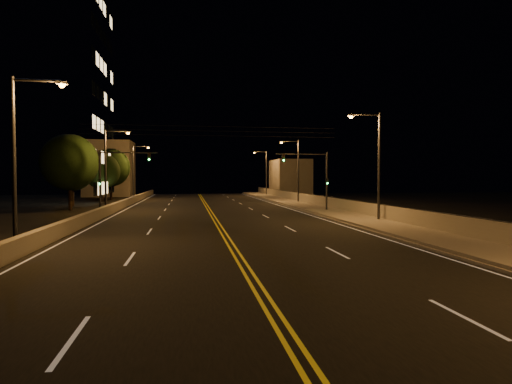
{
  "coord_description": "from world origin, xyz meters",
  "views": [
    {
      "loc": [
        -2.07,
        -7.78,
        3.41
      ],
      "look_at": [
        2.0,
        18.0,
        2.5
      ],
      "focal_mm": 30.0,
      "sensor_mm": 36.0,
      "label": 1
    }
  ],
  "objects": [
    {
      "name": "distant_building_right",
      "position": [
        16.5,
        69.57,
        3.3
      ],
      "size": [
        6.0,
        10.0,
        6.6
      ],
      "primitive_type": "cube",
      "color": "gray",
      "rests_on": "ground"
    },
    {
      "name": "streetlight_4",
      "position": [
        -9.89,
        13.88,
        4.75
      ],
      "size": [
        2.55,
        0.28,
        8.12
      ],
      "color": "#2D2D33",
      "rests_on": "ground"
    },
    {
      "name": "building_tower",
      "position": [
        -24.91,
        50.39,
        15.72
      ],
      "size": [
        24.0,
        15.0,
        32.58
      ],
      "color": "gray",
      "rests_on": "ground"
    },
    {
      "name": "streetlight_1",
      "position": [
        11.49,
        21.91,
        4.75
      ],
      "size": [
        2.55,
        0.28,
        8.12
      ],
      "color": "#2D2D33",
      "rests_on": "ground"
    },
    {
      "name": "streetlight_3",
      "position": [
        11.49,
        68.05,
        4.75
      ],
      "size": [
        2.55,
        0.28,
        8.12
      ],
      "color": "#2D2D33",
      "rests_on": "ground"
    },
    {
      "name": "ground",
      "position": [
        0.0,
        0.0,
        0.0
      ],
      "size": [
        160.0,
        160.0,
        0.0
      ],
      "primitive_type": "plane",
      "color": "black",
      "rests_on": "ground"
    },
    {
      "name": "jersey_barrier",
      "position": [
        -9.3,
        20.0,
        0.43
      ],
      "size": [
        0.45,
        120.0,
        0.86
      ],
      "primitive_type": "cube",
      "color": "gray",
      "rests_on": "ground"
    },
    {
      "name": "lane_markings",
      "position": [
        0.0,
        19.93,
        0.02
      ],
      "size": [
        17.32,
        116.0,
        0.0
      ],
      "color": "silver",
      "rests_on": "road"
    },
    {
      "name": "tree_1",
      "position": [
        -15.47,
        44.72,
        4.32
      ],
      "size": [
        5.06,
        5.06,
        6.86
      ],
      "color": "black",
      "rests_on": "ground"
    },
    {
      "name": "streetlight_2",
      "position": [
        11.49,
        45.37,
        4.75
      ],
      "size": [
        2.55,
        0.28,
        8.12
      ],
      "color": "#2D2D33",
      "rests_on": "ground"
    },
    {
      "name": "streetlight_6",
      "position": [
        -9.89,
        57.73,
        4.75
      ],
      "size": [
        2.55,
        0.28,
        8.12
      ],
      "color": "#2D2D33",
      "rests_on": "ground"
    },
    {
      "name": "road",
      "position": [
        0.0,
        20.0,
        0.01
      ],
      "size": [
        18.0,
        120.0,
        0.02
      ],
      "primitive_type": "cube",
      "color": "black",
      "rests_on": "ground"
    },
    {
      "name": "tree_0",
      "position": [
        -14.12,
        38.56,
        4.93
      ],
      "size": [
        5.77,
        5.77,
        7.82
      ],
      "color": "black",
      "rests_on": "ground"
    },
    {
      "name": "traffic_signal_right",
      "position": [
        9.96,
        31.56,
        3.69
      ],
      "size": [
        5.11,
        0.31,
        5.78
      ],
      "color": "#2D2D33",
      "rests_on": "ground"
    },
    {
      "name": "overhead_wires",
      "position": [
        0.0,
        29.5,
        7.4
      ],
      "size": [
        22.0,
        0.03,
        0.83
      ],
      "color": "black"
    },
    {
      "name": "tree_3",
      "position": [
        -13.51,
        58.38,
        4.84
      ],
      "size": [
        5.66,
        5.66,
        7.67
      ],
      "color": "black",
      "rests_on": "ground"
    },
    {
      "name": "distant_building_left",
      "position": [
        -16.0,
        71.6,
        4.89
      ],
      "size": [
        8.0,
        8.0,
        9.77
      ],
      "primitive_type": "cube",
      "color": "gray",
      "rests_on": "ground"
    },
    {
      "name": "parapet_wall",
      "position": [
        12.45,
        20.0,
        0.8
      ],
      "size": [
        0.3,
        120.0,
        1.0
      ],
      "primitive_type": "cube",
      "color": "gray",
      "rests_on": "sidewalk"
    },
    {
      "name": "sidewalk",
      "position": [
        10.8,
        20.0,
        0.15
      ],
      "size": [
        3.6,
        120.0,
        0.3
      ],
      "primitive_type": "cube",
      "color": "gray",
      "rests_on": "ground"
    },
    {
      "name": "curb",
      "position": [
        8.93,
        20.0,
        0.07
      ],
      "size": [
        0.14,
        120.0,
        0.15
      ],
      "primitive_type": "cube",
      "color": "gray",
      "rests_on": "ground"
    },
    {
      "name": "traffic_signal_left",
      "position": [
        -8.76,
        31.56,
        3.69
      ],
      "size": [
        5.11,
        0.31,
        5.78
      ],
      "color": "#2D2D33",
      "rests_on": "ground"
    },
    {
      "name": "parapet_rail",
      "position": [
        12.45,
        20.0,
        1.33
      ],
      "size": [
        0.06,
        120.0,
        0.06
      ],
      "primitive_type": "cylinder",
      "rotation": [
        1.57,
        0.0,
        0.0
      ],
      "color": "black",
      "rests_on": "parapet_wall"
    },
    {
      "name": "streetlight_5",
      "position": [
        -9.89,
        36.34,
        4.75
      ],
      "size": [
        2.55,
        0.28,
        8.12
      ],
      "color": "#2D2D33",
      "rests_on": "ground"
    },
    {
      "name": "tree_2",
      "position": [
        -13.92,
        54.01,
        4.21
      ],
      "size": [
        4.94,
        4.94,
        6.69
      ],
      "color": "black",
      "rests_on": "ground"
    }
  ]
}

